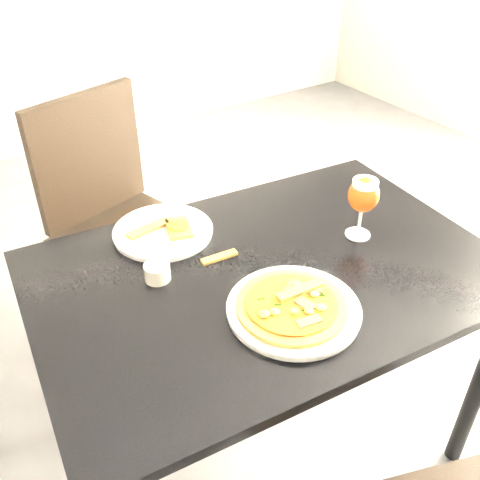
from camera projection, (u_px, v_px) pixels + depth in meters
ground at (372, 476)px, 1.72m from camera, size 6.00×6.00×0.00m
dining_table at (267, 295)px, 1.44m from camera, size 1.27×0.91×0.75m
chair_far at (120, 221)px, 1.95m from camera, size 0.57×0.57×0.99m
plate_main at (294, 309)px, 1.25m from camera, size 0.36×0.36×0.02m
pizza at (292, 305)px, 1.24m from camera, size 0.26×0.26×0.03m
plate_second at (163, 232)px, 1.52m from camera, size 0.34×0.34×0.01m
crust_scraps at (169, 228)px, 1.51m from camera, size 0.19×0.13×0.01m
loose_crust at (219, 257)px, 1.43m from camera, size 0.10×0.03×0.01m
sauce_cup at (157, 271)px, 1.34m from camera, size 0.07×0.07×0.04m
beer_glass at (364, 196)px, 1.45m from camera, size 0.09×0.09×0.18m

